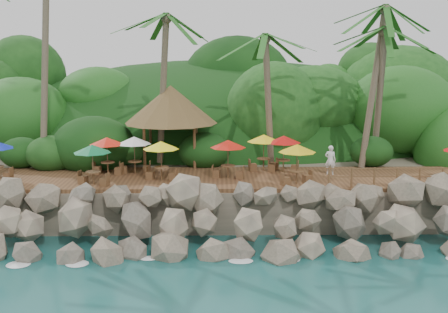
{
  "coord_description": "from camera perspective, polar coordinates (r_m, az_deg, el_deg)",
  "views": [
    {
      "loc": [
        -0.39,
        -21.18,
        8.68
      ],
      "look_at": [
        0.0,
        6.0,
        3.4
      ],
      "focal_mm": 42.6,
      "sensor_mm": 36.0,
      "label": 1
    }
  ],
  "objects": [
    {
      "name": "waiter",
      "position": [
        28.86,
        11.34,
        -0.38
      ],
      "size": [
        0.67,
        0.54,
        1.59
      ],
      "primitive_type": "imported",
      "rotation": [
        0.0,
        0.0,
        2.83
      ],
      "color": "white",
      "rests_on": "terrace"
    },
    {
      "name": "land_base",
      "position": [
        37.95,
        -0.22,
        -0.6
      ],
      "size": [
        32.0,
        25.2,
        2.1
      ],
      "primitive_type": "cube",
      "color": "gray",
      "rests_on": "ground"
    },
    {
      "name": "palms",
      "position": [
        30.19,
        -2.58,
        16.34
      ],
      "size": [
        28.71,
        6.87,
        13.22
      ],
      "color": "brown",
      "rests_on": "ground"
    },
    {
      "name": "palapa",
      "position": [
        30.9,
        -5.72,
        5.57
      ],
      "size": [
        5.38,
        5.38,
        4.6
      ],
      "color": "brown",
      "rests_on": "ground"
    },
    {
      "name": "foam_line",
      "position": [
        23.16,
        0.21,
        -10.94
      ],
      "size": [
        25.2,
        0.8,
        0.06
      ],
      "color": "white",
      "rests_on": "ground"
    },
    {
      "name": "seawall",
      "position": [
        24.37,
        0.14,
        -7.0
      ],
      "size": [
        29.0,
        4.0,
        2.3
      ],
      "primitive_type": null,
      "color": "gray",
      "rests_on": "ground"
    },
    {
      "name": "railing",
      "position": [
        26.77,
        16.98,
        -1.95
      ],
      "size": [
        6.1,
        0.1,
        1.0
      ],
      "color": "brown",
      "rests_on": "terrace"
    },
    {
      "name": "terrace",
      "position": [
        27.94,
        -0.0,
        -2.42
      ],
      "size": [
        26.0,
        5.0,
        0.2
      ],
      "primitive_type": "cube",
      "color": "brown",
      "rests_on": "land_base"
    },
    {
      "name": "jungle_hill",
      "position": [
        45.51,
        -0.32,
        0.0
      ],
      "size": [
        44.8,
        28.0,
        15.4
      ],
      "primitive_type": "ellipsoid",
      "color": "#143811",
      "rests_on": "ground"
    },
    {
      "name": "ground",
      "position": [
        22.89,
        0.22,
        -11.29
      ],
      "size": [
        140.0,
        140.0,
        0.0
      ],
      "primitive_type": "plane",
      "color": "#19514F",
      "rests_on": "ground"
    },
    {
      "name": "jungle_foliage",
      "position": [
        37.21,
        -0.2,
        -2.5
      ],
      "size": [
        44.0,
        16.0,
        12.0
      ],
      "primitive_type": null,
      "color": "#143811",
      "rests_on": "ground"
    },
    {
      "name": "dining_clusters",
      "position": [
        27.45,
        -2.36,
        1.11
      ],
      "size": [
        25.36,
        5.06,
        2.01
      ],
      "color": "brown",
      "rests_on": "terrace"
    }
  ]
}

